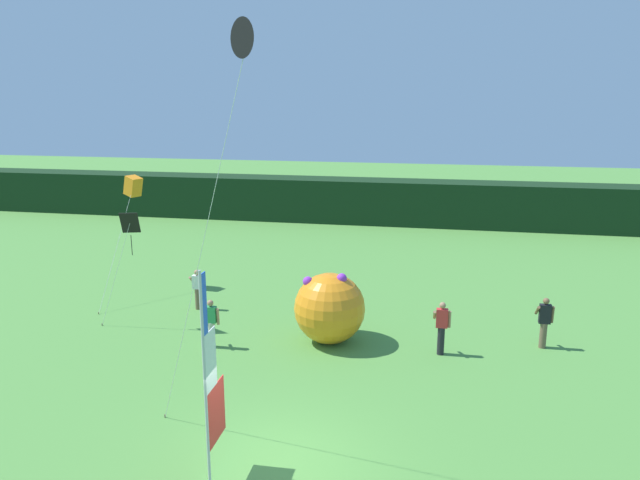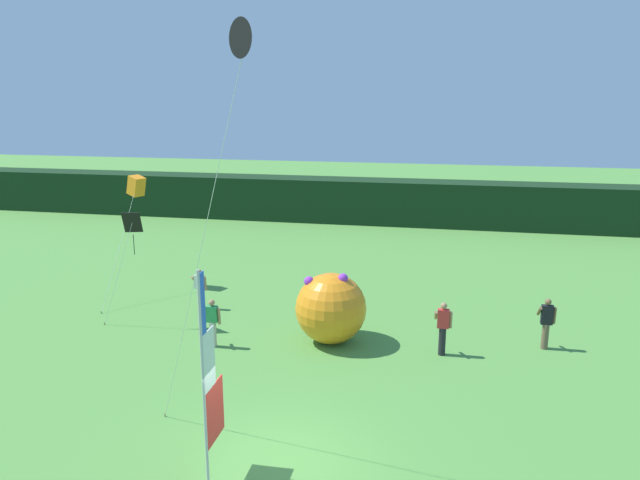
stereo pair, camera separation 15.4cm
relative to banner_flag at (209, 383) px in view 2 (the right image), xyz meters
name	(u,v)px [view 2 (the right image)]	position (x,y,z in m)	size (l,w,h in m)	color
ground_plane	(278,463)	(1.17, 0.85, -2.27)	(120.00, 120.00, 0.00)	#518E3D
distant_treeline	(387,202)	(1.17, 26.83, -0.91)	(80.00, 2.40, 2.73)	black
banner_flag	(209,383)	(0.00, 0.00, 0.00)	(0.06, 1.03, 4.74)	#B7B7BC
person_near_banner	(200,288)	(-4.35, 9.80, -1.45)	(0.55, 0.48, 1.55)	brown
person_mid_field	(546,322)	(7.92, 8.52, -1.37)	(0.55, 0.48, 1.68)	brown
person_far_left	(443,327)	(4.69, 7.38, -1.35)	(0.55, 0.48, 1.72)	black
person_far_right	(213,322)	(-2.56, 6.55, -1.42)	(0.55, 0.48, 1.60)	#B7B2A3
inflatable_balloon	(331,308)	(1.09, 7.69, -1.10)	(2.33, 2.33, 2.41)	orange
kite_black_delta_0	(245,41)	(0.80, 0.53, 6.62)	(3.37, 2.01, 9.31)	brown
kite_orange_box_1	(136,186)	(-7.94, 12.12, 1.99)	(0.84, 3.97, 4.71)	brown
kite_black_diamond_2	(131,227)	(-5.84, 7.75, 1.31)	(1.62, 0.57, 4.11)	brown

